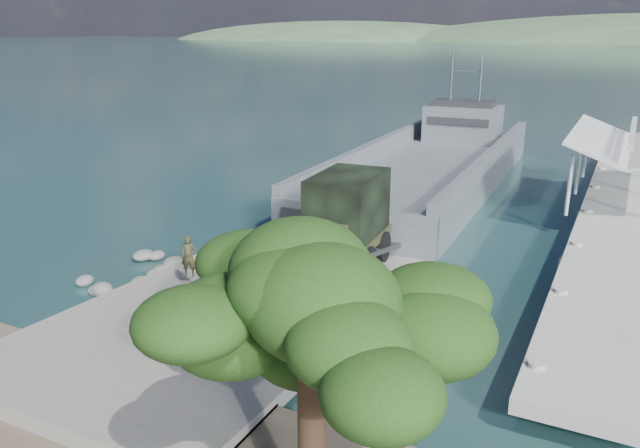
{
  "coord_description": "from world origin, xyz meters",
  "views": [
    {
      "loc": [
        12.97,
        -19.2,
        10.66
      ],
      "look_at": [
        0.31,
        6.0,
        1.81
      ],
      "focal_mm": 35.0,
      "sensor_mm": 36.0,
      "label": 1
    }
  ],
  "objects_px": {
    "pier": "(623,197)",
    "landing_craft": "(429,175)",
    "military_truck": "(334,231)",
    "overhang_tree": "(300,325)",
    "soldier": "(189,265)"
  },
  "relations": [
    {
      "from": "pier",
      "to": "landing_craft",
      "type": "height_order",
      "value": "landing_craft"
    },
    {
      "from": "pier",
      "to": "military_truck",
      "type": "bearing_deg",
      "value": -124.21
    },
    {
      "from": "overhang_tree",
      "to": "pier",
      "type": "bearing_deg",
      "value": 79.39
    },
    {
      "from": "landing_craft",
      "to": "soldier",
      "type": "distance_m",
      "value": 22.9
    },
    {
      "from": "landing_craft",
      "to": "military_truck",
      "type": "distance_m",
      "value": 19.42
    },
    {
      "from": "military_truck",
      "to": "overhang_tree",
      "type": "distance_m",
      "value": 14.04
    },
    {
      "from": "landing_craft",
      "to": "military_truck",
      "type": "height_order",
      "value": "landing_craft"
    },
    {
      "from": "soldier",
      "to": "landing_craft",
      "type": "bearing_deg",
      "value": 60.2
    },
    {
      "from": "overhang_tree",
      "to": "military_truck",
      "type": "bearing_deg",
      "value": 112.57
    },
    {
      "from": "military_truck",
      "to": "soldier",
      "type": "relative_size",
      "value": 5.27
    },
    {
      "from": "landing_craft",
      "to": "overhang_tree",
      "type": "xyz_separation_m",
      "value": [
        7.1,
        -32.0,
        4.3
      ]
    },
    {
      "from": "military_truck",
      "to": "pier",
      "type": "bearing_deg",
      "value": 51.94
    },
    {
      "from": "pier",
      "to": "overhang_tree",
      "type": "bearing_deg",
      "value": -100.61
    },
    {
      "from": "military_truck",
      "to": "soldier",
      "type": "xyz_separation_m",
      "value": [
        -4.97,
        -3.42,
        -1.21
      ]
    },
    {
      "from": "pier",
      "to": "military_truck",
      "type": "distance_m",
      "value": 18.89
    }
  ]
}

